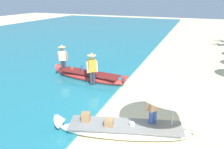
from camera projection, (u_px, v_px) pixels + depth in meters
ground_plane at (145, 127)px, 7.13m from camera, size 80.00×80.00×0.00m
sea at (17, 45)px, 18.95m from camera, size 24.00×56.00×0.10m
boat_white_foreground at (125, 130)px, 6.57m from camera, size 4.47×1.94×0.73m
boat_red_midground at (90, 76)px, 10.86m from camera, size 4.25×0.97×0.79m
person_vendor_hatted at (92, 68)px, 9.95m from camera, size 0.55×0.52×1.73m
person_tourist_customer at (153, 108)px, 6.41m from camera, size 0.49×0.56×1.73m
person_vendor_assistant at (63, 58)px, 11.33m from camera, size 0.58×0.44×1.78m
patio_umbrella_large at (176, 85)px, 5.96m from camera, size 2.25×2.25×2.04m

